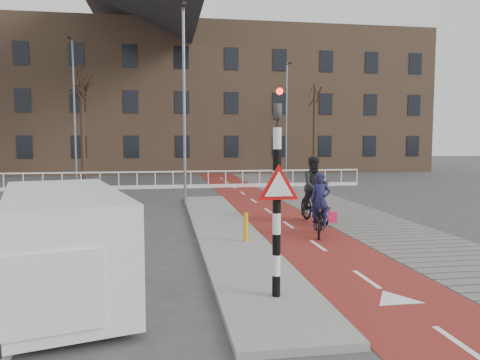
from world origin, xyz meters
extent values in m
plane|color=#38383A|center=(0.00, 0.00, 0.00)|extent=(120.00, 120.00, 0.00)
cube|color=maroon|center=(1.50, 10.00, 0.01)|extent=(2.50, 60.00, 0.01)
cube|color=slate|center=(4.30, 10.00, 0.01)|extent=(3.00, 60.00, 0.01)
cube|color=gray|center=(-0.70, 4.00, 0.06)|extent=(1.80, 16.00, 0.12)
cylinder|color=black|center=(-0.60, -2.00, 1.56)|extent=(0.14, 0.14, 2.88)
imported|color=black|center=(-0.60, -2.00, 3.40)|extent=(0.13, 0.16, 0.80)
cylinder|color=#FF0C05|center=(-0.60, -2.14, 3.58)|extent=(0.11, 0.02, 0.11)
cylinder|color=#EAA10D|center=(-0.37, 2.32, 0.50)|extent=(0.12, 0.12, 0.76)
imported|color=black|center=(1.95, 3.18, 0.46)|extent=(1.16, 1.83, 0.91)
imported|color=#1B1B45|center=(1.95, 3.18, 1.04)|extent=(0.67, 0.55, 1.58)
cube|color=#F5225C|center=(2.14, 2.67, 0.64)|extent=(0.28, 0.23, 0.30)
imported|color=black|center=(2.45, 5.19, 0.64)|extent=(0.89, 2.17, 1.26)
imported|color=black|center=(2.45, 5.19, 1.24)|extent=(1.06, 0.88, 1.98)
cube|color=silver|center=(-4.20, -1.28, 1.03)|extent=(2.91, 4.79, 1.79)
cube|color=#28801B|center=(-5.11, -1.28, 0.93)|extent=(0.78, 2.77, 0.55)
cube|color=#28801B|center=(-3.30, -1.28, 0.93)|extent=(0.78, 2.77, 0.55)
cube|color=black|center=(-4.20, -3.17, 1.43)|extent=(1.57, 0.47, 0.90)
cylinder|color=black|center=(-4.54, -2.95, 0.31)|extent=(0.38, 0.66, 0.63)
cylinder|color=black|center=(-3.07, -2.55, 0.31)|extent=(0.38, 0.66, 0.63)
cylinder|color=black|center=(-5.34, -0.02, 0.31)|extent=(0.38, 0.66, 0.63)
cylinder|color=black|center=(-3.87, 0.39, 0.31)|extent=(0.38, 0.66, 0.63)
cube|color=silver|center=(-5.00, 17.00, 0.95)|extent=(28.00, 0.08, 0.08)
cube|color=silver|center=(-5.00, 17.00, 0.10)|extent=(28.00, 0.10, 0.20)
cube|color=#7F6047|center=(-3.00, 32.00, 6.00)|extent=(46.00, 10.00, 12.00)
cylinder|color=black|center=(-7.80, 22.80, 3.79)|extent=(0.30, 0.30, 7.59)
cylinder|color=black|center=(8.87, 24.86, 3.45)|extent=(0.21, 0.21, 6.90)
cylinder|color=slate|center=(-1.62, 10.04, 4.06)|extent=(0.12, 0.12, 8.12)
cylinder|color=slate|center=(-7.84, 20.35, 4.41)|extent=(0.12, 0.12, 8.82)
cylinder|color=slate|center=(6.54, 24.42, 4.17)|extent=(0.12, 0.12, 8.35)
camera|label=1|loc=(-2.46, -9.62, 2.82)|focal=35.00mm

